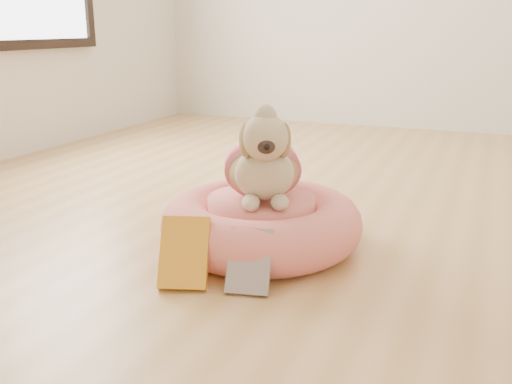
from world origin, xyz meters
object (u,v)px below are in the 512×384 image
at_px(pet_bed, 261,223).
at_px(book_white, 250,261).
at_px(book_yellow, 184,253).
at_px(dog, 263,148).

bearing_deg(pet_bed, book_white, -73.79).
bearing_deg(book_yellow, dog, 57.02).
bearing_deg(book_yellow, pet_bed, 56.44).
xyz_separation_m(book_yellow, book_white, (0.20, 0.04, -0.01)).
bearing_deg(dog, book_white, -99.13).
height_order(pet_bed, book_yellow, book_yellow).
relative_size(book_yellow, book_white, 1.12).
bearing_deg(book_white, dog, 93.35).
distance_m(pet_bed, dog, 0.28).
xyz_separation_m(dog, book_yellow, (-0.10, -0.40, -0.26)).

